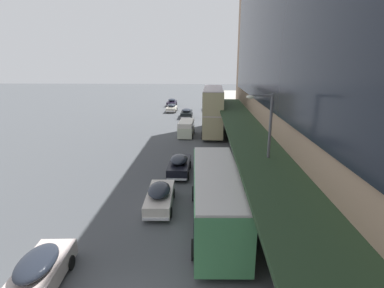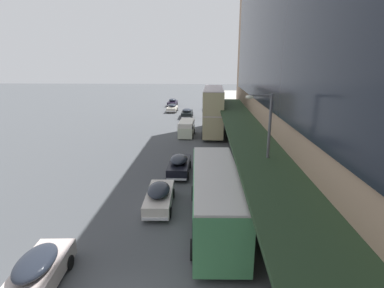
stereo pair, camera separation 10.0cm
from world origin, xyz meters
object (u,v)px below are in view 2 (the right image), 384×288
object	(u,v)px
transit_bus_kerbside_rear	(216,195)
sedan_trailing_near	(209,106)
sedan_second_mid	(35,275)
sedan_second_near	(187,113)
street_lamp	(265,149)
vw_van	(187,127)
sedan_trailing_mid	(159,196)
sedan_oncoming_front	(172,108)
sedan_far_back	(179,165)
transit_bus_kerbside_front	(213,109)
sedan_lead_mid	(172,102)

from	to	relation	value
transit_bus_kerbside_rear	sedan_trailing_near	world-z (taller)	transit_bus_kerbside_rear
sedan_second_mid	sedan_second_near	bearing A→B (deg)	84.58
street_lamp	sedan_second_mid	bearing A→B (deg)	-147.89
sedan_second_near	vw_van	size ratio (longest dim) A/B	1.02
sedan_trailing_mid	sedan_second_near	world-z (taller)	sedan_trailing_mid
sedan_trailing_near	sedan_second_mid	bearing A→B (deg)	-99.09
sedan_trailing_near	street_lamp	xyz separation A→B (m)	(2.59, -41.72, 3.64)
sedan_oncoming_front	sedan_trailing_near	xyz separation A→B (m)	(7.04, 2.20, 0.03)
transit_bus_kerbside_rear	sedan_second_mid	distance (m)	9.34
sedan_far_back	sedan_second_mid	size ratio (longest dim) A/B	0.94
transit_bus_kerbside_rear	vw_van	bearing A→B (deg)	97.80
transit_bus_kerbside_front	sedan_lead_mid	bearing A→B (deg)	107.77
sedan_lead_mid	sedan_second_near	bearing A→B (deg)	-73.86
transit_bus_kerbside_front	sedan_second_mid	xyz separation A→B (m)	(-7.93, -28.68, -2.44)
transit_bus_kerbside_rear	sedan_second_near	world-z (taller)	transit_bus_kerbside_rear
sedan_trailing_mid	sedan_second_near	distance (m)	32.62
transit_bus_kerbside_rear	sedan_oncoming_front	size ratio (longest dim) A/B	2.28
sedan_lead_mid	street_lamp	world-z (taller)	street_lamp
sedan_oncoming_front	sedan_far_back	size ratio (longest dim) A/B	0.92
sedan_far_back	sedan_second_near	bearing A→B (deg)	91.97
sedan_oncoming_front	sedan_far_back	xyz separation A→B (m)	(4.05, -32.27, 0.07)
sedan_second_mid	sedan_trailing_near	world-z (taller)	sedan_second_mid
transit_bus_kerbside_front	transit_bus_kerbside_rear	world-z (taller)	transit_bus_kerbside_front
sedan_trailing_mid	sedan_trailing_near	world-z (taller)	sedan_trailing_mid
sedan_second_mid	vw_van	xyz separation A→B (m)	(4.54, 27.10, 0.32)
sedan_trailing_near	sedan_second_near	bearing A→B (deg)	-116.11
sedan_lead_mid	sedan_second_near	distance (m)	14.15
sedan_oncoming_front	vw_van	xyz separation A→B (m)	(3.86, -18.89, 0.36)
sedan_second_near	vw_van	distance (m)	13.15
sedan_lead_mid	sedan_second_near	size ratio (longest dim) A/B	0.93
sedan_far_back	sedan_trailing_near	world-z (taller)	sedan_far_back
transit_bus_kerbside_rear	street_lamp	size ratio (longest dim) A/B	1.33
transit_bus_kerbside_front	sedan_oncoming_front	xyz separation A→B (m)	(-7.26, 17.30, -2.47)
vw_van	street_lamp	world-z (taller)	street_lamp
transit_bus_kerbside_rear	sedan_oncoming_front	distance (m)	41.14
sedan_far_back	sedan_lead_mid	world-z (taller)	sedan_far_back
sedan_lead_mid	street_lamp	xyz separation A→B (m)	(10.42, -47.36, 3.64)
sedan_trailing_mid	sedan_second_mid	xyz separation A→B (m)	(-3.95, -7.61, -0.01)
sedan_oncoming_front	sedan_second_near	size ratio (longest dim) A/B	0.91
sedan_far_back	vw_van	world-z (taller)	vw_van
vw_van	sedan_second_near	bearing A→B (deg)	93.16
transit_bus_kerbside_front	sedan_lead_mid	xyz separation A→B (m)	(-8.06, 25.14, -2.45)
transit_bus_kerbside_front	sedan_trailing_near	world-z (taller)	transit_bus_kerbside_front
sedan_oncoming_front	sedan_second_near	world-z (taller)	sedan_second_near
sedan_second_mid	transit_bus_kerbside_front	bearing A→B (deg)	74.53
sedan_far_back	street_lamp	size ratio (longest dim) A/B	0.64
sedan_second_mid	sedan_lead_mid	bearing A→B (deg)	90.13
sedan_trailing_near	transit_bus_kerbside_front	bearing A→B (deg)	-89.35
sedan_oncoming_front	sedan_far_back	world-z (taller)	sedan_far_back
sedan_second_near	sedan_trailing_near	xyz separation A→B (m)	(3.90, 7.96, 0.00)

